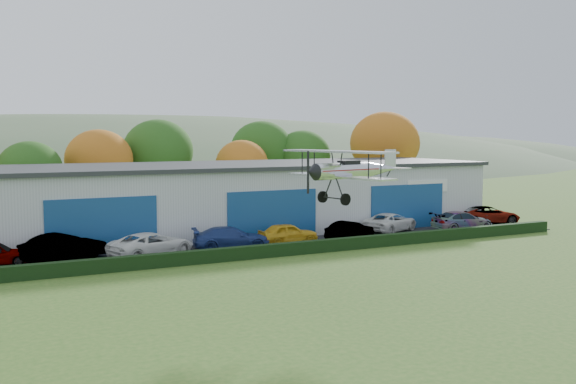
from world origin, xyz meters
name	(u,v)px	position (x,y,z in m)	size (l,w,h in m)	color
ground	(399,335)	(0.00, 0.00, 0.00)	(300.00, 300.00, 0.00)	#2F581C
apron	(253,244)	(3.00, 21.00, 0.03)	(48.00, 9.00, 0.05)	black
hedge	(283,249)	(3.00, 16.20, 0.40)	(46.00, 0.60, 0.80)	black
hangar	(241,196)	(5.00, 27.98, 2.66)	(40.60, 12.60, 5.30)	#B2B7BC
tree_belt	(150,156)	(0.85, 40.62, 5.61)	(75.70, 13.22, 10.12)	#3D2614
distant_hills	(23,223)	(-4.38, 140.00, -13.05)	(430.00, 196.00, 56.00)	#4C6642
car_1	(64,247)	(-9.56, 20.38, 0.88)	(1.76, 5.04, 1.66)	gray
car_2	(152,245)	(-4.52, 19.33, 0.81)	(2.52, 5.46, 1.52)	silver
car_3	(231,238)	(0.85, 19.60, 0.79)	(2.07, 5.09, 1.48)	navy
car_4	(288,233)	(5.15, 19.79, 0.77)	(1.70, 4.22, 1.44)	gold
car_5	(350,230)	(9.91, 19.35, 0.72)	(1.42, 4.07, 1.34)	gray
car_6	(390,222)	(14.84, 21.28, 0.77)	(2.40, 5.20, 1.45)	silver
car_7	(462,221)	(20.37, 19.31, 0.79)	(2.07, 5.10, 1.48)	gray
car_8	(488,215)	(24.80, 21.08, 0.80)	(2.48, 5.39, 1.50)	gray
biplane	(350,169)	(1.49, 5.95, 6.01)	(5.78, 6.58, 2.45)	silver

